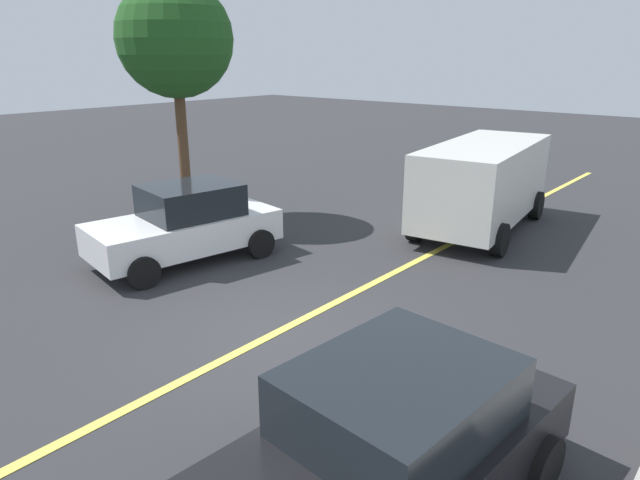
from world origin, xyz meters
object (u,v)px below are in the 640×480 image
white_van (483,181)px  car_black_near_curb (388,447)px  car_white_crossing (186,223)px  tree_left_verge (175,40)px

white_van → car_black_near_curb: 10.12m
car_black_near_curb → car_white_crossing: size_ratio=1.03×
white_van → car_white_crossing: bearing=148.5°
white_van → car_white_crossing: 7.37m
white_van → tree_left_verge: size_ratio=0.89×
white_van → car_black_near_curb: size_ratio=1.25×
white_van → car_white_crossing: white_van is taller
white_van → tree_left_verge: bearing=123.6°
tree_left_verge → car_white_crossing: bearing=-126.9°
car_white_crossing → tree_left_verge: 5.02m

